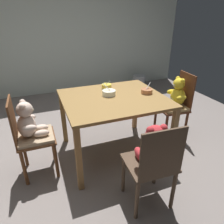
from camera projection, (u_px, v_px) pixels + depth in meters
ground_plane at (113, 152)px, 2.68m from camera, size 5.20×5.20×0.04m
wall_rear at (69, 30)px, 4.24m from camera, size 5.20×0.08×2.61m
dining_table at (114, 105)px, 2.38m from camera, size 1.16×1.00×0.76m
teddy_chair_near_left at (30, 129)px, 2.08m from camera, size 0.38×0.38×0.90m
teddy_chair_near_front at (153, 154)px, 1.70m from camera, size 0.43×0.40×0.88m
teddy_chair_near_right at (176, 99)px, 2.77m from camera, size 0.40×0.40×0.92m
porridge_bowl_white_center at (109, 93)px, 2.38m from camera, size 0.16×0.16×0.14m
porridge_bowl_yellow_far_center at (107, 86)px, 2.59m from camera, size 0.13×0.13×0.12m
porridge_bowl_terracotta_near_right at (147, 91)px, 2.44m from camera, size 0.14×0.14×0.12m
metal_pail at (139, 81)px, 4.90m from camera, size 0.30×0.30×0.29m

